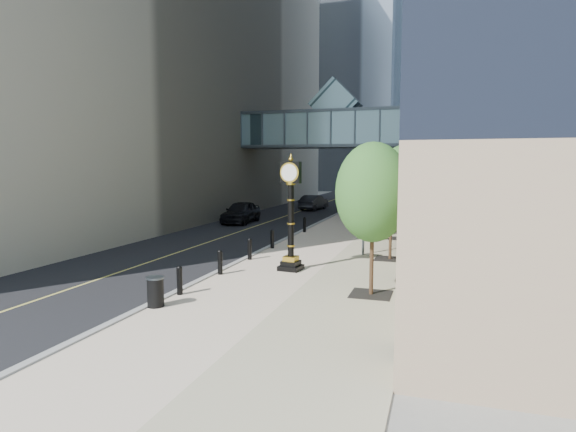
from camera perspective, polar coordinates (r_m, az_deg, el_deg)
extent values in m
plane|color=gray|center=(15.23, -5.64, -11.24)|extent=(320.00, 320.00, 0.00)
cube|color=black|center=(55.03, 4.11, 1.47)|extent=(8.00, 180.00, 0.02)
cube|color=beige|center=(53.74, 12.43, 1.25)|extent=(8.00, 180.00, 0.06)
cube|color=gray|center=(54.24, 8.22, 1.38)|extent=(0.25, 180.00, 0.07)
cube|color=#92A0B8|center=(136.73, 12.90, 17.87)|extent=(22.00, 22.00, 65.00)
cube|color=#44656D|center=(42.35, 5.68, 10.18)|extent=(17.00, 4.00, 3.00)
cube|color=#383F44|center=(42.28, 5.66, 8.22)|extent=(17.00, 4.20, 0.25)
cube|color=#383F44|center=(42.48, 5.71, 12.13)|extent=(17.00, 4.20, 0.25)
cube|color=#44656D|center=(42.55, 5.72, 13.00)|extent=(4.24, 3.00, 4.24)
cube|color=#383F44|center=(27.43, 12.90, 5.32)|extent=(3.00, 8.00, 0.25)
cube|color=#44656D|center=(27.43, 12.91, 5.63)|extent=(2.80, 7.80, 0.06)
cylinder|color=#383F44|center=(24.03, 8.96, 0.27)|extent=(0.12, 0.12, 4.20)
cylinder|color=#383F44|center=(31.33, 11.00, 1.61)|extent=(0.12, 0.12, 4.20)
cylinder|color=black|center=(17.13, -12.72, -7.61)|extent=(0.20, 0.20, 0.90)
cylinder|color=black|center=(19.89, -8.05, -5.59)|extent=(0.20, 0.20, 0.90)
cylinder|color=black|center=(22.76, -4.56, -4.05)|extent=(0.20, 0.20, 0.90)
cylinder|color=black|center=(25.71, -1.88, -2.84)|extent=(0.20, 0.20, 0.90)
cylinder|color=black|center=(28.71, 0.25, -1.89)|extent=(0.20, 0.20, 0.90)
cylinder|color=black|center=(31.75, 1.97, -1.11)|extent=(0.20, 0.20, 0.90)
cube|color=black|center=(17.08, 9.80, -9.12)|extent=(1.40, 1.40, 0.02)
cylinder|color=#47311E|center=(16.77, 9.89, -4.56)|extent=(0.14, 0.14, 2.78)
ellipsoid|color=#2F5920|center=(16.50, 10.03, 2.79)|extent=(2.55, 2.55, 3.40)
cube|color=black|center=(23.37, 11.98, -4.99)|extent=(1.40, 1.40, 0.02)
cylinder|color=#47311E|center=(23.15, 12.06, -1.80)|extent=(0.14, 0.14, 2.65)
ellipsoid|color=#2F5920|center=(22.96, 12.17, 3.26)|extent=(2.43, 2.43, 3.23)
cube|color=black|center=(29.75, 13.22, -2.62)|extent=(1.40, 1.40, 0.02)
cylinder|color=#47311E|center=(29.57, 13.29, 0.20)|extent=(0.14, 0.14, 2.97)
ellipsoid|color=#2F5920|center=(29.42, 13.40, 4.65)|extent=(2.72, 2.72, 3.63)
cube|color=black|center=(36.18, 14.01, -1.09)|extent=(1.40, 1.40, 0.02)
cylinder|color=#47311E|center=(36.02, 14.08, 1.41)|extent=(0.14, 0.14, 3.18)
ellipsoid|color=#2F5920|center=(35.90, 14.19, 5.32)|extent=(2.92, 2.92, 3.89)
cube|color=black|center=(42.63, 14.57, -0.02)|extent=(1.40, 1.40, 0.02)
cylinder|color=#47311E|center=(42.50, 14.62, 1.80)|extent=(0.14, 0.14, 2.74)
ellipsoid|color=#2F5920|center=(42.40, 14.70, 4.66)|extent=(2.51, 2.51, 3.35)
cube|color=black|center=(20.56, 0.34, -6.14)|extent=(0.99, 0.99, 0.20)
cube|color=black|center=(20.52, 0.34, -5.59)|extent=(0.77, 0.77, 0.20)
cube|color=gold|center=(20.48, 0.34, -5.05)|extent=(0.60, 0.60, 0.20)
cylinder|color=black|center=(20.22, 0.34, -0.48)|extent=(0.26, 0.26, 3.09)
cube|color=black|center=(20.09, 0.34, 5.18)|extent=(0.87, 0.39, 0.90)
cylinder|color=white|center=(20.25, 0.49, 5.19)|extent=(0.70, 0.12, 0.70)
cylinder|color=white|center=(19.92, 0.19, 5.17)|extent=(0.70, 0.12, 0.70)
sphere|color=gold|center=(20.08, 0.34, 6.74)|extent=(0.20, 0.20, 0.20)
cylinder|color=black|center=(15.92, -15.43, -8.75)|extent=(0.62, 0.62, 0.90)
imported|color=#ACA99D|center=(28.22, 9.53, -1.24)|extent=(0.68, 0.48, 1.75)
imported|color=black|center=(37.15, -5.59, 0.47)|extent=(2.25, 5.01, 1.67)
imported|color=black|center=(47.66, 3.06, 1.63)|extent=(2.09, 4.58, 1.46)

